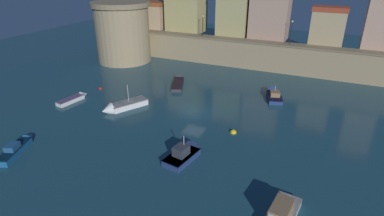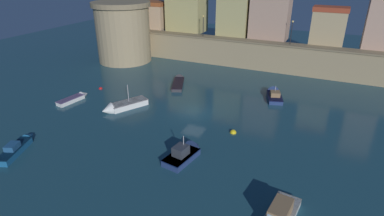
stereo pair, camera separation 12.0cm
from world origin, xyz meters
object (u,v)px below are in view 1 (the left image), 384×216
Objects in this scene: moored_boat_2 at (18,147)px; moored_boat_4 at (186,152)px; quay_lamp_0 at (203,22)px; mooring_buoy_1 at (100,89)px; moored_boat_1 at (179,81)px; mooring_buoy_0 at (233,133)px; quay_lamp_1 at (291,29)px; moored_boat_0 at (122,106)px; fortress_tower at (123,32)px; moored_boat_6 at (274,94)px; moored_boat_5 at (75,98)px.

moored_boat_4 reaches higher than moored_boat_2.
mooring_buoy_1 is (-7.96, -18.94, -7.03)m from quay_lamp_0.
moored_boat_1 reaches higher than mooring_buoy_0.
quay_lamp_1 is 0.62× the size of moored_boat_0.
moored_boat_4 is at bearing -44.98° from fortress_tower.
moored_boat_2 is (-19.41, -35.23, -6.70)m from quay_lamp_1.
quay_lamp_0 is (13.28, 5.39, 1.75)m from fortress_tower.
mooring_buoy_0 is 1.36× the size of mooring_buoy_1.
moored_boat_1 is at bearing -163.17° from moored_boat_0.
quay_lamp_1 is at bearing 1.18° from moored_boat_4.
moored_boat_6 is at bearing -88.72° from quay_lamp_1.
fortress_tower is 2.96× the size of quay_lamp_0.
moored_boat_4 is at bearing -90.65° from moored_boat_2.
moored_boat_5 is 21.67m from mooring_buoy_0.
fortress_tower is 31.52m from moored_boat_2.
mooring_buoy_0 is (12.19, -11.17, -0.28)m from moored_boat_1.
moored_boat_2 is at bearing -118.85° from quay_lamp_1.
moored_boat_2 is 21.43m from mooring_buoy_0.
moored_boat_0 is at bearing -124.57° from quay_lamp_1.
quay_lamp_1 is 7.19× the size of mooring_buoy_1.
quay_lamp_1 reaches higher than moored_boat_4.
moored_boat_1 is 1.38× the size of moored_boat_5.
mooring_buoy_1 is at bearing 168.57° from mooring_buoy_0.
moored_boat_2 is 16.69m from mooring_buoy_1.
quay_lamp_0 reaches higher than mooring_buoy_0.
quay_lamp_0 is 0.59× the size of moored_boat_0.
moored_boat_0 reaches higher than moored_boat_1.
quay_lamp_0 is 24.24m from moored_boat_0.
moored_boat_6 is (16.31, 11.87, -0.04)m from moored_boat_0.
moored_boat_0 is 1.23× the size of moored_boat_4.
moored_boat_1 is at bearing 75.34° from moored_boat_6.
moored_boat_4 is 21.52m from mooring_buoy_1.
moored_boat_1 is at bearing -32.07° from moored_boat_5.
mooring_buoy_0 is (14.41, 0.04, -0.40)m from moored_boat_0.
quay_lamp_0 is 0.72× the size of moored_boat_4.
moored_boat_1 is 9.45× the size of mooring_buoy_0.
moored_boat_0 reaches higher than mooring_buoy_1.
moored_boat_5 is at bearing 118.59° from moored_boat_1.
moored_boat_6 is (4.49, 18.03, -0.09)m from moored_boat_4.
fortress_tower is at bearing 60.71° from moored_boat_6.
moored_boat_0 is at bearing -179.86° from mooring_buoy_0.
fortress_tower is at bearing 111.46° from mooring_buoy_1.
moored_boat_0 is at bearing 71.80° from moored_boat_4.
quay_lamp_1 is 19.61m from moored_boat_1.
moored_boat_4 is at bearing -173.07° from moored_boat_1.
moored_boat_0 is at bearing -55.57° from fortress_tower.
quay_lamp_0 is at bearing -11.95° from moored_boat_5.
fortress_tower is at bearing -157.92° from quay_lamp_0.
moored_boat_0 is 11.67× the size of mooring_buoy_1.
moored_boat_1 is (-13.84, -12.09, -6.85)m from quay_lamp_1.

